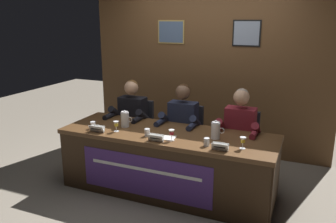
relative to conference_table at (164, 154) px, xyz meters
The scene contains 21 objects.
ground_plane 0.51m from the conference_table, 88.73° to the left, with size 12.00×12.00×0.00m, color gray.
wall_back_panelled 1.82m from the conference_table, 89.92° to the left, with size 3.72×0.14×2.60m.
conference_table is the anchor object (origin of this frame).
chair_left 1.03m from the conference_table, 135.70° to the left, with size 0.44×0.45×0.90m.
panelist_left 0.93m from the conference_table, 144.78° to the left, with size 0.51×0.48×1.22m.
nameplate_left 0.84m from the conference_table, 164.29° to the right, with size 0.19×0.06×0.08m.
juice_glass_left 0.66m from the conference_table, 169.17° to the right, with size 0.06×0.06×0.12m.
water_cup_left 0.94m from the conference_table, behind, with size 0.06×0.06×0.08m.
chair_center 0.72m from the conference_table, 89.81° to the left, with size 0.44×0.45×0.90m.
panelist_center 0.56m from the conference_table, 89.74° to the left, with size 0.51×0.48×1.22m.
nameplate_center 0.36m from the conference_table, 90.34° to the right, with size 0.17×0.06×0.08m.
juice_glass_center 0.39m from the conference_table, 43.30° to the right, with size 0.06×0.06×0.12m.
water_cup_center 0.34m from the conference_table, 144.87° to the right, with size 0.06×0.06×0.08m.
chair_right 1.04m from the conference_table, 44.12° to the left, with size 0.44×0.45×0.90m.
panelist_right 0.93m from the conference_table, 35.05° to the left, with size 0.51×0.48×1.22m.
nameplate_right 0.79m from the conference_table, 17.20° to the right, with size 0.17×0.06×0.08m.
juice_glass_right 0.97m from the conference_table, ahead, with size 0.06×0.06×0.12m.
water_cup_right 0.63m from the conference_table, 14.92° to the right, with size 0.06×0.06×0.08m.
water_pitcher_left_side 0.66m from the conference_table, behind, with size 0.15×0.10×0.21m.
water_pitcher_right_side 0.67m from the conference_table, 11.10° to the left, with size 0.15×0.10×0.21m.
document_stack_center 0.27m from the conference_table, 57.63° to the right, with size 0.23×0.17×0.01m.
Camera 1 is at (1.50, -3.51, 2.03)m, focal length 36.81 mm.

